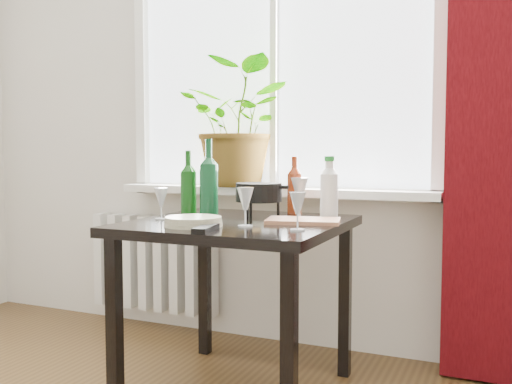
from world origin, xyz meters
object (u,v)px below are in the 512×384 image
at_px(wineglass_front_right, 245,207).
at_px(wineglass_back_center, 300,197).
at_px(potted_plant, 241,124).
at_px(wineglass_front_left, 161,203).
at_px(bottle_amber, 294,184).
at_px(cleaning_bottle, 329,187).
at_px(cutting_board, 303,221).
at_px(wine_bottle_left, 188,183).
at_px(fondue_pot, 259,201).
at_px(tv_remote, 206,228).
at_px(wine_bottle_right, 209,178).
at_px(wineglass_far_right, 298,211).
at_px(wineglass_back_left, 211,197).
at_px(table, 238,243).
at_px(radiator, 154,263).
at_px(plate_stack, 193,221).

relative_size(wineglass_front_right, wineglass_back_center, 0.85).
relative_size(potted_plant, wineglass_front_left, 4.77).
relative_size(bottle_amber, cleaning_bottle, 1.01).
bearing_deg(cutting_board, bottle_amber, 115.73).
xyz_separation_m(wine_bottle_left, fondue_pot, (0.32, 0.04, -0.07)).
distance_m(wineglass_front_right, tv_remote, 0.19).
xyz_separation_m(wine_bottle_right, wineglass_far_right, (0.50, -0.25, -0.10)).
bearing_deg(wineglass_back_left, potted_plant, 93.13).
bearing_deg(wineglass_front_right, table, 123.33).
bearing_deg(bottle_amber, cleaning_bottle, -31.81).
xyz_separation_m(wine_bottle_left, tv_remote, (0.30, -0.38, -0.14)).
distance_m(table, wineglass_back_left, 0.38).
xyz_separation_m(wineglass_far_right, tv_remote, (-0.31, -0.14, -0.06)).
height_order(radiator, wine_bottle_right, wine_bottle_right).
height_order(wine_bottle_left, cutting_board, wine_bottle_left).
xyz_separation_m(table, wineglass_far_right, (0.33, -0.18, 0.16)).
relative_size(potted_plant, wineglass_far_right, 4.56).
xyz_separation_m(wineglass_far_right, wineglass_front_left, (-0.65, 0.09, -0.00)).
height_order(wineglass_far_right, plate_stack, wineglass_far_right).
distance_m(wine_bottle_right, wineglass_far_right, 0.57).
distance_m(wine_bottle_right, plate_stack, 0.34).
bearing_deg(wineglass_back_left, cutting_board, -19.27).
bearing_deg(wineglass_front_left, tv_remote, -33.80).
relative_size(fondue_pot, tv_remote, 1.30).
height_order(bottle_amber, wineglass_front_right, bottle_amber).
height_order(radiator, cleaning_bottle, cleaning_bottle).
distance_m(wineglass_far_right, cutting_board, 0.25).
bearing_deg(potted_plant, cutting_board, -45.74).
bearing_deg(cleaning_bottle, wineglass_front_right, -116.94).
relative_size(wine_bottle_left, wineglass_far_right, 2.06).
bearing_deg(plate_stack, wineglass_front_left, 150.53).
distance_m(cleaning_bottle, tv_remote, 0.66).
height_order(potted_plant, wineglass_back_left, potted_plant).
height_order(wineglass_far_right, wineglass_back_left, wineglass_back_left).
bearing_deg(cutting_board, wine_bottle_left, 179.00).
xyz_separation_m(bottle_amber, wineglass_front_left, (-0.43, -0.47, -0.07)).
xyz_separation_m(wineglass_back_left, wineglass_front_left, (-0.06, -0.33, -0.01)).
distance_m(wine_bottle_left, wine_bottle_right, 0.10).
height_order(wine_bottle_right, tv_remote, wine_bottle_right).
relative_size(radiator, wineglass_front_left, 5.76).
relative_size(wine_bottle_right, wineglass_far_right, 2.43).
height_order(potted_plant, wineglass_far_right, potted_plant).
xyz_separation_m(wineglass_back_center, tv_remote, (-0.18, -0.51, -0.08)).
bearing_deg(wine_bottle_right, radiator, 140.08).
relative_size(wine_bottle_right, wineglass_back_center, 1.93).
height_order(table, wineglass_far_right, wineglass_far_right).
xyz_separation_m(table, cutting_board, (0.27, 0.05, 0.10)).
bearing_deg(radiator, bottle_amber, -14.78).
height_order(radiator, plate_stack, plate_stack).
height_order(plate_stack, cutting_board, plate_stack).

